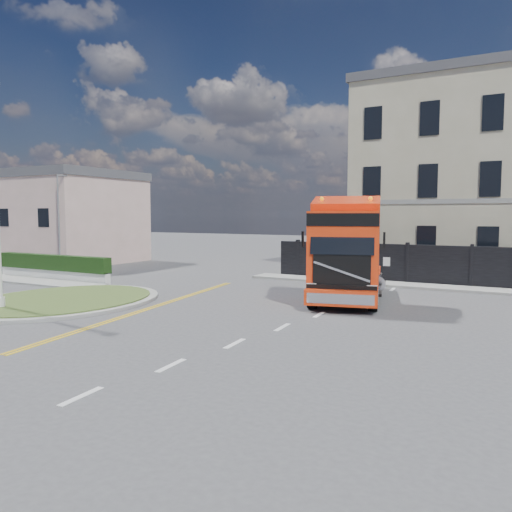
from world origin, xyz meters
The scene contains 11 objects.
ground centered at (0.00, 0.00, 0.00)m, with size 120.00×120.00×0.00m, color #424244.
traffic_island centered at (-7.00, -3.00, 0.08)m, with size 6.80×6.80×0.17m.
hedge_wall centered at (-13.00, 1.50, 0.74)m, with size 8.00×0.55×1.35m.
pavement_side centered at (-13.00, 0.40, 0.05)m, with size 8.50×1.80×0.10m, color gray.
seaside_bldg_pink centered at (-20.00, 9.00, 3.00)m, with size 8.00×8.00×6.00m, color beige.
seaside_bldg_cream centered at (-28.00, 11.00, 2.50)m, with size 9.00×8.00×5.00m, color silver.
hoarding_fence centered at (6.55, 9.00, 1.00)m, with size 18.80×0.25×2.00m.
georgian_building centered at (6.00, 16.50, 5.77)m, with size 12.30×10.30×12.80m.
pavement_far centered at (6.00, 8.10, 0.06)m, with size 20.00×1.60×0.12m, color gray.
truck centered at (3.00, 2.28, 1.83)m, with size 4.13×7.23×4.09m.
lamppost_slim centered at (-16.00, 4.50, 3.56)m, with size 0.25×0.49×6.02m.
Camera 1 is at (9.24, -16.62, 3.51)m, focal length 35.00 mm.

